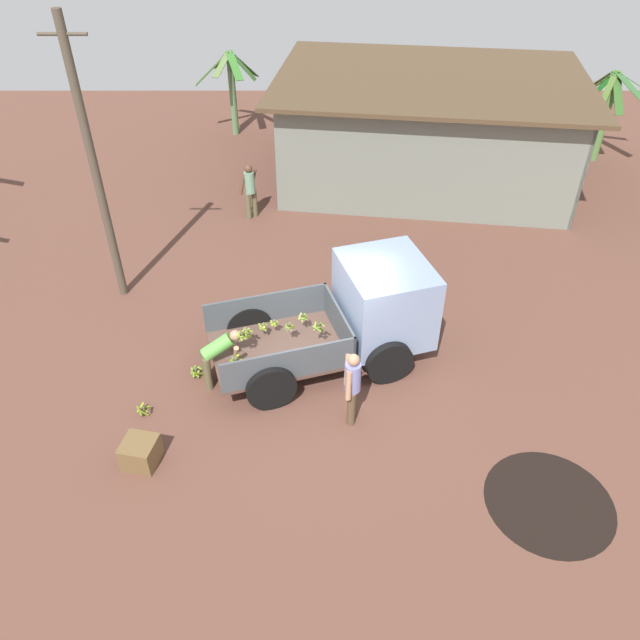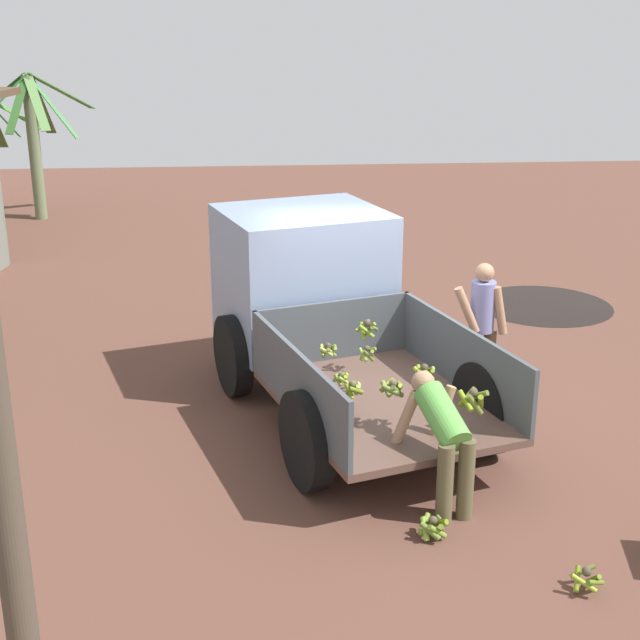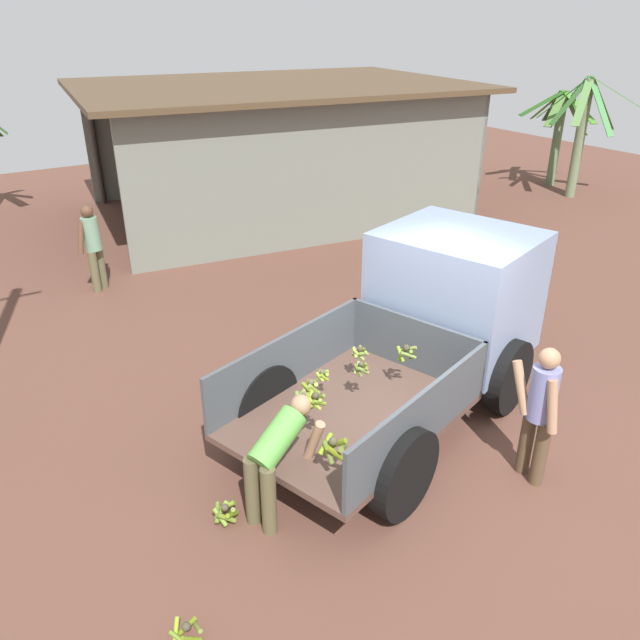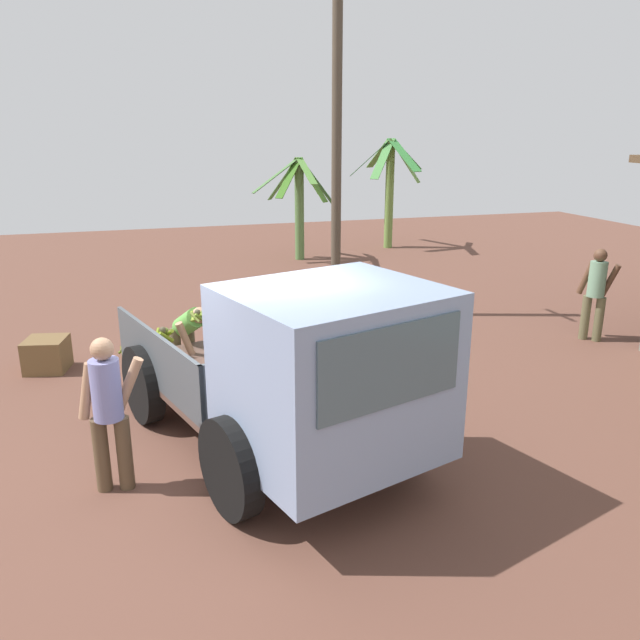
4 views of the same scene
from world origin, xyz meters
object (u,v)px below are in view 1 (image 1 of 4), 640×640
Objects in this scene: cargo_truck at (366,309)px; wooden_crate_0 at (140,452)px; person_worker_loading at (217,354)px; banana_bunch_on_ground_1 at (196,371)px; banana_bunch_on_ground_0 at (144,409)px; person_bystander_near_shed at (250,189)px; person_foreground_visitor at (352,385)px; utility_pole at (95,169)px.

wooden_crate_0 is (-4.17, -3.04, -0.91)m from cargo_truck.
person_worker_loading is 0.85m from banana_bunch_on_ground_1.
person_worker_loading reaches higher than banana_bunch_on_ground_0.
banana_bunch_on_ground_0 is at bearing -174.27° from cargo_truck.
wooden_crate_0 is at bearing 129.52° from person_bystander_near_shed.
banana_bunch_on_ground_0 is at bearing -165.67° from person_worker_loading.
person_foreground_visitor reaches higher than banana_bunch_on_ground_0.
utility_pole is 5.31m from banana_bunch_on_ground_0.
banana_bunch_on_ground_0 is (-4.03, 0.13, -0.79)m from person_foreground_visitor.
banana_bunch_on_ground_0 is at bearing 126.81° from person_bystander_near_shed.
banana_bunch_on_ground_0 is at bearing -70.96° from utility_pole.
wooden_crate_0 is (-1.20, -9.06, -0.65)m from person_bystander_near_shed.
banana_bunch_on_ground_1 is at bearing 175.17° from cargo_truck.
cargo_truck reaches higher than banana_bunch_on_ground_1.
person_worker_loading is at bearing -48.45° from utility_pole.
banana_bunch_on_ground_1 is (-3.54, -0.78, -1.04)m from cargo_truck.
wooden_crate_0 is at bearing 22.81° from person_foreground_visitor.
utility_pole reaches higher than banana_bunch_on_ground_1.
person_worker_loading is at bearing 33.30° from banana_bunch_on_ground_0.
wooden_crate_0 is at bearing -105.62° from banana_bunch_on_ground_1.
person_worker_loading is at bearing -14.02° from person_foreground_visitor.
person_bystander_near_shed is at bearing -64.53° from person_foreground_visitor.
person_worker_loading reaches higher than banana_bunch_on_ground_1.
person_bystander_near_shed is (-2.60, 8.02, -0.01)m from person_foreground_visitor.
person_worker_loading is (-3.01, -0.96, -0.41)m from cargo_truck.
banana_bunch_on_ground_1 is at bearing 74.38° from wooden_crate_0.
banana_bunch_on_ground_1 is (2.25, -2.97, -3.15)m from utility_pole.
banana_bunch_on_ground_1 is at bearing -13.49° from person_foreground_visitor.
banana_bunch_on_ground_0 is at bearing -128.29° from banana_bunch_on_ground_1.
person_worker_loading is 4.17× the size of banana_bunch_on_ground_0.
banana_bunch_on_ground_0 is at bearing 100.88° from wooden_crate_0.
person_foreground_visitor is at bearing 15.31° from wooden_crate_0.
person_foreground_visitor is (5.43, -4.18, -2.35)m from utility_pole.
utility_pole is at bearing 107.26° from wooden_crate_0.
cargo_truck is at bearing -20.67° from utility_pole.
banana_bunch_on_ground_0 is at bearing 5.62° from person_foreground_visitor.
utility_pole is at bearing 109.04° from banana_bunch_on_ground_0.
cargo_truck is 0.76× the size of utility_pole.
person_foreground_visitor is at bearing 155.05° from person_bystander_near_shed.
cargo_truck is at bearing -1.33° from person_worker_loading.
person_worker_loading is 6.98m from person_bystander_near_shed.
utility_pole is 3.94× the size of person_bystander_near_shed.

